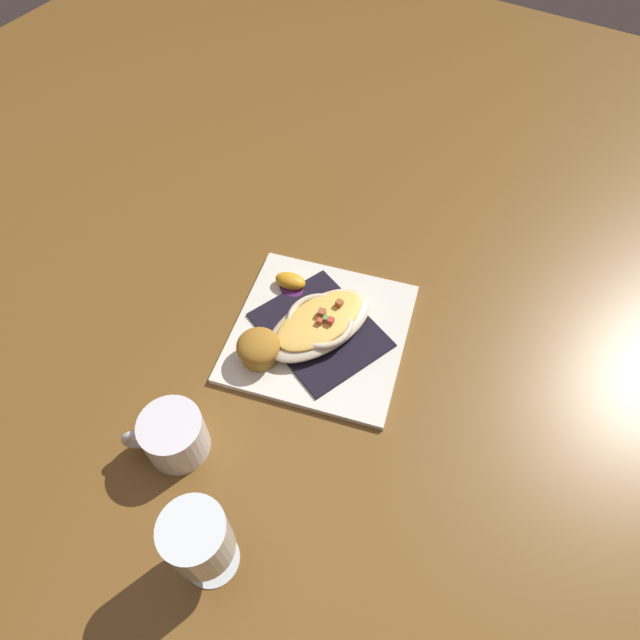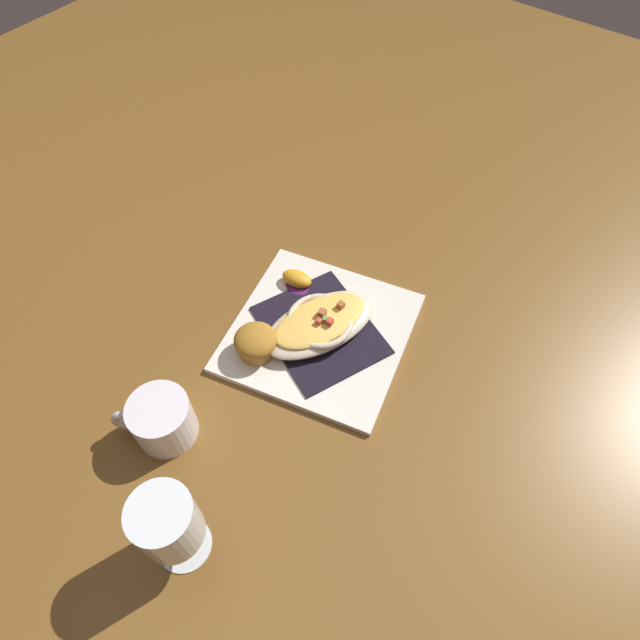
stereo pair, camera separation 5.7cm
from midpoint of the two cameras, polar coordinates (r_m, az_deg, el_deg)
The scene contains 8 objects.
ground_plane at distance 0.91m, azimuth 1.78°, elevation -1.57°, with size 2.60×2.60×0.00m, color brown.
square_plate at distance 0.91m, azimuth 1.79°, elevation -1.38°, with size 0.28×0.28×0.01m, color white.
folded_napkin at distance 0.90m, azimuth 1.80°, elevation -1.11°, with size 0.16×0.20×0.00m, color black.
gratin_dish at distance 0.89m, azimuth 1.84°, elevation -0.37°, with size 0.17×0.22×0.05m.
muffin at distance 0.86m, azimuth -4.90°, elevation -2.45°, with size 0.07×0.07×0.05m.
orange_garnish at distance 0.96m, azimuth -0.74°, elevation 4.14°, with size 0.06×0.05×0.02m.
coffee_mug at distance 0.82m, azimuth -14.32°, elevation -10.36°, with size 0.11×0.10×0.08m.
stemmed_glass at distance 0.70m, azimuth -13.31°, elevation -20.29°, with size 0.08×0.08×0.15m.
Camera 2 is at (0.31, -0.41, 0.76)m, focal length 30.45 mm.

